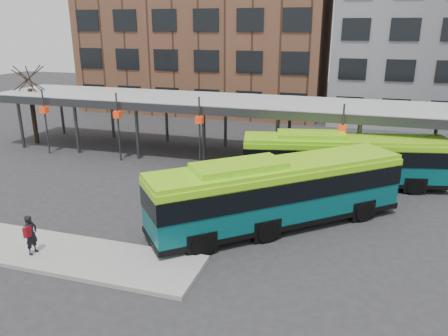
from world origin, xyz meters
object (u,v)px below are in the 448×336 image
at_px(bus_rear, 343,159).
at_px(pedestrian, 31,235).
at_px(tree, 33,113).
at_px(bus_front, 277,191).

relative_size(bus_rear, pedestrian, 7.11).
xyz_separation_m(tree, bus_front, (21.51, -9.57, -0.65)).
distance_m(tree, bus_rear, 24.36).
relative_size(bus_front, pedestrian, 6.60).
relative_size(tree, pedestrian, 3.33).
height_order(tree, bus_front, tree).
bearing_deg(pedestrian, bus_rear, -42.95).
bearing_deg(tree, bus_rear, -6.95).
bearing_deg(bus_rear, pedestrian, -145.88).
relative_size(bus_front, bus_rear, 0.93).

